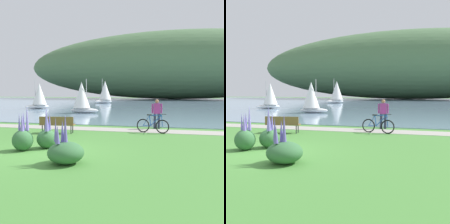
% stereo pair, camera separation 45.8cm
% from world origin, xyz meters
% --- Properties ---
extents(ground_plane, '(200.00, 200.00, 0.00)m').
position_xyz_m(ground_plane, '(0.00, 0.00, 0.00)').
color(ground_plane, '#478438').
extents(bay_water, '(180.00, 80.00, 0.04)m').
position_xyz_m(bay_water, '(0.00, 47.77, 0.02)').
color(bay_water, '#7A99B2').
rests_on(bay_water, ground).
extents(distant_hillside, '(94.21, 28.00, 20.51)m').
position_xyz_m(distant_hillside, '(1.40, 77.40, 10.30)').
color(distant_hillside, '#4C7047').
rests_on(distant_hillside, bay_water).
extents(shoreline_path, '(60.00, 1.50, 0.01)m').
position_xyz_m(shoreline_path, '(0.00, 6.18, 0.01)').
color(shoreline_path, '#A39E93').
rests_on(shoreline_path, ground).
extents(park_bench_near_camera, '(1.85, 0.71, 0.88)m').
position_xyz_m(park_bench_near_camera, '(-1.58, 4.09, 0.52)').
color(park_bench_near_camera, brown).
rests_on(park_bench_near_camera, ground).
extents(bicycle_leaning_near_bench, '(1.75, 0.41, 1.01)m').
position_xyz_m(bicycle_leaning_near_bench, '(3.20, 5.50, 0.40)').
color(bicycle_leaning_near_bench, black).
rests_on(bicycle_leaning_near_bench, ground).
extents(person_at_shoreline, '(0.61, 0.27, 1.71)m').
position_xyz_m(person_at_shoreline, '(3.24, 7.28, 0.98)').
color(person_at_shoreline, '#282D47').
rests_on(person_at_shoreline, ground).
extents(echium_bush_closest_to_camera, '(0.75, 0.75, 1.63)m').
position_xyz_m(echium_bush_closest_to_camera, '(-0.25, 0.53, 0.43)').
color(echium_bush_closest_to_camera, '#386B3D').
rests_on(echium_bush_closest_to_camera, ground).
extents(echium_bush_beside_closest, '(0.75, 0.75, 1.65)m').
position_xyz_m(echium_bush_beside_closest, '(-0.89, -0.09, 0.45)').
color(echium_bush_beside_closest, '#386B3D').
rests_on(echium_bush_beside_closest, ground).
extents(echium_bush_mid_cluster, '(1.10, 1.10, 1.50)m').
position_xyz_m(echium_bush_mid_cluster, '(1.40, -1.40, 0.36)').
color(echium_bush_mid_cluster, '#386B3D').
rests_on(echium_bush_mid_cluster, ground).
extents(sailboat_nearest_to_shore, '(3.44, 3.85, 4.62)m').
position_xyz_m(sailboat_nearest_to_shore, '(-9.93, 41.33, 2.21)').
color(sailboat_nearest_to_shore, white).
rests_on(sailboat_nearest_to_shore, bay_water).
extents(sailboat_mid_bay, '(2.96, 1.87, 3.40)m').
position_xyz_m(sailboat_mid_bay, '(-5.20, 17.05, 1.64)').
color(sailboat_mid_bay, white).
rests_on(sailboat_mid_bay, bay_water).
extents(sailboat_toward_hillside, '(2.81, 2.87, 3.55)m').
position_xyz_m(sailboat_toward_hillside, '(-13.02, 22.34, 1.71)').
color(sailboat_toward_hillside, white).
rests_on(sailboat_toward_hillside, bay_water).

